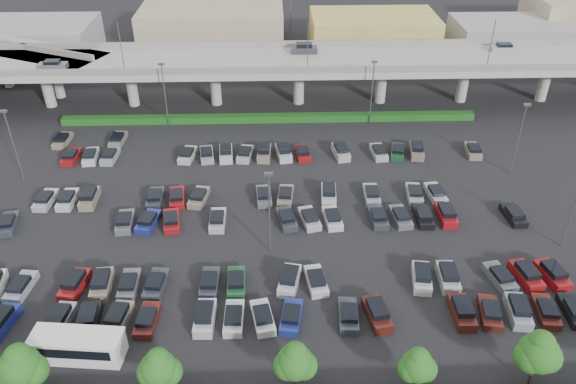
# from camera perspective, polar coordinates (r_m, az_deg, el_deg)

# --- Properties ---
(ground) EXTENTS (280.00, 280.00, 0.00)m
(ground) POSITION_cam_1_polar(r_m,az_deg,el_deg) (69.57, -1.85, -1.88)
(ground) COLOR black
(overpass) EXTENTS (150.00, 13.00, 15.80)m
(overpass) POSITION_cam_1_polar(r_m,az_deg,el_deg) (94.86, -2.12, 12.85)
(overpass) COLOR gray
(overpass) RESTS_ON ground
(hedge) EXTENTS (66.00, 1.60, 1.10)m
(hedge) POSITION_cam_1_polar(r_m,az_deg,el_deg) (90.92, -1.90, 7.51)
(hedge) COLOR #123E12
(hedge) RESTS_ON ground
(tree_row) EXTENTS (65.07, 3.66, 5.94)m
(tree_row) POSITION_cam_1_polar(r_m,az_deg,el_deg) (47.49, -0.93, -16.98)
(tree_row) COLOR #332316
(tree_row) RESTS_ON ground
(shuttle_bus) EXTENTS (8.33, 3.55, 2.60)m
(shuttle_bus) POSITION_cam_1_polar(r_m,az_deg,el_deg) (54.77, -20.58, -14.36)
(shuttle_bus) COLOR white
(shuttle_bus) RESTS_ON ground
(parked_cars) EXTENTS (63.08, 41.58, 1.67)m
(parked_cars) POSITION_cam_1_polar(r_m,az_deg,el_deg) (65.58, -3.24, -3.73)
(parked_cars) COLOR gray
(parked_cars) RESTS_ON ground
(light_poles) EXTENTS (66.90, 48.38, 10.30)m
(light_poles) POSITION_cam_1_polar(r_m,az_deg,el_deg) (68.06, -5.42, 3.34)
(light_poles) COLOR #505055
(light_poles) RESTS_ON ground
(distant_buildings) EXTENTS (138.00, 24.00, 9.00)m
(distant_buildings) POSITION_cam_1_polar(r_m,az_deg,el_deg) (124.70, 3.96, 16.27)
(distant_buildings) COLOR gray
(distant_buildings) RESTS_ON ground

